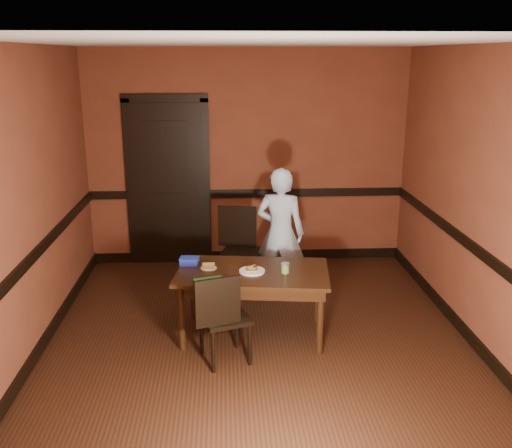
{
  "coord_description": "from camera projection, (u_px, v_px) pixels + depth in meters",
  "views": [
    {
      "loc": [
        -0.3,
        -4.86,
        2.6
      ],
      "look_at": [
        0.0,
        0.35,
        1.05
      ],
      "focal_mm": 40.0,
      "sensor_mm": 36.0,
      "label": 1
    }
  ],
  "objects": [
    {
      "name": "baseboard_left",
      "position": [
        45.0,
        340.0,
        5.28
      ],
      "size": [
        0.03,
        4.5,
        0.12
      ],
      "primitive_type": "cube",
      "color": "black",
      "rests_on": "ground"
    },
    {
      "name": "chair_far",
      "position": [
        242.0,
        252.0,
        6.41
      ],
      "size": [
        0.53,
        0.53,
        0.95
      ],
      "primitive_type": null,
      "rotation": [
        0.0,
        0.0,
        -0.22
      ],
      "color": "black",
      "rests_on": "floor"
    },
    {
      "name": "wall_back",
      "position": [
        247.0,
        158.0,
        7.18
      ],
      "size": [
        4.0,
        0.02,
        2.7
      ],
      "primitive_type": "cube",
      "color": "brown",
      "rests_on": "ground"
    },
    {
      "name": "sauce_jar",
      "position": [
        285.0,
        268.0,
        5.27
      ],
      "size": [
        0.08,
        0.08,
        0.09
      ],
      "rotation": [
        0.0,
        0.0,
        -0.02
      ],
      "color": "#5D843D",
      "rests_on": "dining_table"
    },
    {
      "name": "dining_table",
      "position": [
        253.0,
        303.0,
        5.42
      ],
      "size": [
        1.5,
        0.96,
        0.66
      ],
      "primitive_type": "cube",
      "rotation": [
        0.0,
        0.0,
        -0.12
      ],
      "color": "black",
      "rests_on": "floor"
    },
    {
      "name": "wall_front",
      "position": [
        286.0,
        313.0,
        2.87
      ],
      "size": [
        4.0,
        0.02,
        2.7
      ],
      "primitive_type": "cube",
      "color": "brown",
      "rests_on": "ground"
    },
    {
      "name": "baseboard_back",
      "position": [
        248.0,
        255.0,
        7.53
      ],
      "size": [
        4.0,
        0.03,
        0.12
      ],
      "primitive_type": "cube",
      "color": "black",
      "rests_on": "ground"
    },
    {
      "name": "sandwich_plate",
      "position": [
        252.0,
        270.0,
        5.3
      ],
      "size": [
        0.24,
        0.24,
        0.06
      ],
      "rotation": [
        0.0,
        0.0,
        -0.21
      ],
      "color": "white",
      "rests_on": "dining_table"
    },
    {
      "name": "wall_right",
      "position": [
        480.0,
        200.0,
        5.13
      ],
      "size": [
        0.02,
        4.5,
        2.7
      ],
      "primitive_type": "cube",
      "color": "brown",
      "rests_on": "ground"
    },
    {
      "name": "wall_left",
      "position": [
        27.0,
        206.0,
        4.91
      ],
      "size": [
        0.02,
        4.5,
        2.7
      ],
      "primitive_type": "cube",
      "color": "brown",
      "rests_on": "ground"
    },
    {
      "name": "cheese_saucer",
      "position": [
        209.0,
        267.0,
        5.38
      ],
      "size": [
        0.15,
        0.15,
        0.05
      ],
      "rotation": [
        0.0,
        0.0,
        0.13
      ],
      "color": "white",
      "rests_on": "dining_table"
    },
    {
      "name": "food_tub",
      "position": [
        189.0,
        261.0,
        5.46
      ],
      "size": [
        0.2,
        0.15,
        0.08
      ],
      "rotation": [
        0.0,
        0.0,
        -0.15
      ],
      "color": "#243ABA",
      "rests_on": "dining_table"
    },
    {
      "name": "ceiling",
      "position": [
        258.0,
        42.0,
        4.64
      ],
      "size": [
        4.0,
        4.5,
        0.01
      ],
      "primitive_type": "cube",
      "color": "silver",
      "rests_on": "ground"
    },
    {
      "name": "door",
      "position": [
        168.0,
        180.0,
        7.16
      ],
      "size": [
        1.05,
        0.07,
        2.2
      ],
      "color": "black",
      "rests_on": "ground"
    },
    {
      "name": "person",
      "position": [
        280.0,
        233.0,
        6.25
      ],
      "size": [
        0.61,
        0.49,
        1.45
      ],
      "primitive_type": "imported",
      "rotation": [
        0.0,
        0.0,
        2.85
      ],
      "color": "#AED6EA",
      "rests_on": "floor"
    },
    {
      "name": "dado_right",
      "position": [
        473.0,
        247.0,
        5.26
      ],
      "size": [
        0.03,
        4.5,
        0.1
      ],
      "primitive_type": "cube",
      "color": "black",
      "rests_on": "ground"
    },
    {
      "name": "floor",
      "position": [
        258.0,
        340.0,
        5.41
      ],
      "size": [
        4.0,
        4.5,
        0.01
      ],
      "primitive_type": "cube",
      "color": "black",
      "rests_on": "ground"
    },
    {
      "name": "dado_back",
      "position": [
        248.0,
        193.0,
        7.29
      ],
      "size": [
        4.0,
        0.03,
        0.1
      ],
      "primitive_type": "cube",
      "color": "black",
      "rests_on": "ground"
    },
    {
      "name": "chair_near",
      "position": [
        225.0,
        316.0,
        4.96
      ],
      "size": [
        0.5,
        0.5,
        0.84
      ],
      "primitive_type": null,
      "rotation": [
        0.0,
        0.0,
        3.47
      ],
      "color": "black",
      "rests_on": "floor"
    },
    {
      "name": "wrapped_veg",
      "position": [
        207.0,
        281.0,
        5.0
      ],
      "size": [
        0.26,
        0.14,
        0.07
      ],
      "primitive_type": "cylinder",
      "rotation": [
        0.0,
        1.57,
        0.28
      ],
      "color": "#1E541B",
      "rests_on": "dining_table"
    },
    {
      "name": "dado_left",
      "position": [
        35.0,
        255.0,
        5.04
      ],
      "size": [
        0.03,
        4.5,
        0.1
      ],
      "primitive_type": "cube",
      "color": "black",
      "rests_on": "ground"
    },
    {
      "name": "baseboard_right",
      "position": [
        463.0,
        329.0,
        5.5
      ],
      "size": [
        0.03,
        4.5,
        0.12
      ],
      "primitive_type": "cube",
      "color": "black",
      "rests_on": "ground"
    }
  ]
}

